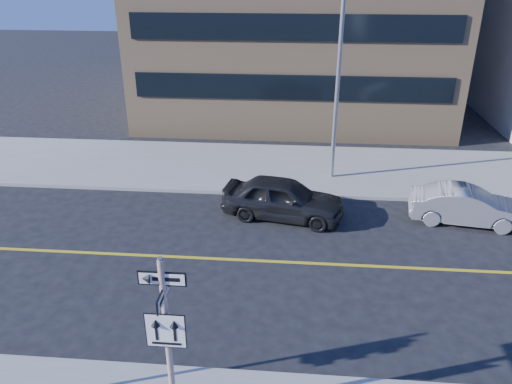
# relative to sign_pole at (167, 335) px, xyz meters

# --- Properties ---
(ground) EXTENTS (120.00, 120.00, 0.00)m
(ground) POSITION_rel_sign_pole_xyz_m (0.00, 2.51, -2.44)
(ground) COLOR black
(ground) RESTS_ON ground
(sign_pole) EXTENTS (0.92, 0.92, 4.06)m
(sign_pole) POSITION_rel_sign_pole_xyz_m (0.00, 0.00, 0.00)
(sign_pole) COLOR silver
(sign_pole) RESTS_ON near_sidewalk
(parked_car_a) EXTENTS (2.70, 4.91, 1.58)m
(parked_car_a) POSITION_rel_sign_pole_xyz_m (1.94, 9.73, -1.65)
(parked_car_a) COLOR black
(parked_car_a) RESTS_ON ground
(parked_car_b) EXTENTS (2.09, 4.36, 1.38)m
(parked_car_b) POSITION_rel_sign_pole_xyz_m (8.84, 9.87, -1.75)
(parked_car_b) COLOR gray
(parked_car_b) RESTS_ON ground
(streetlight_a) EXTENTS (0.55, 2.25, 8.00)m
(streetlight_a) POSITION_rel_sign_pole_xyz_m (4.00, 13.27, 2.32)
(streetlight_a) COLOR gray
(streetlight_a) RESTS_ON far_sidewalk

